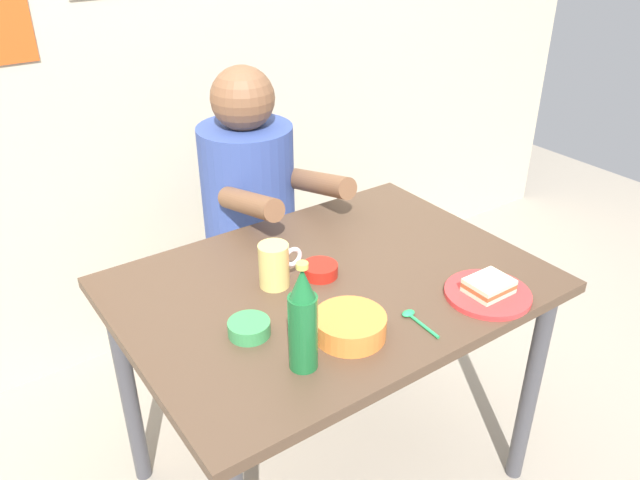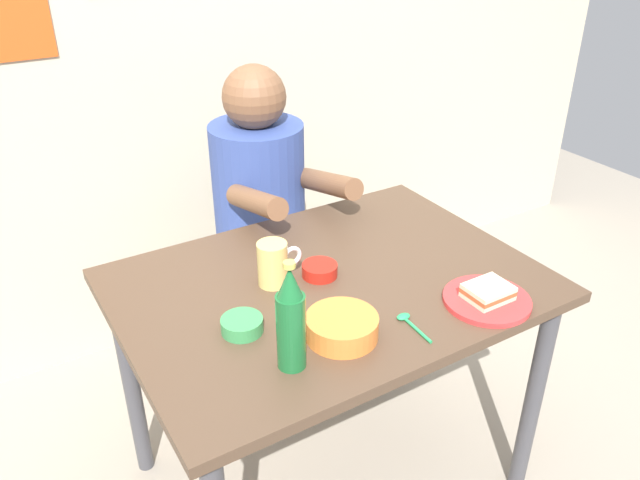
% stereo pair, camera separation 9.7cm
% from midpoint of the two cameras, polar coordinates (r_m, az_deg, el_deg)
% --- Properties ---
extents(ground_plane, '(6.00, 6.00, 0.00)m').
position_cam_midpoint_polar(ground_plane, '(2.18, 2.09, -20.33)').
color(ground_plane, gray).
extents(wall_back, '(4.40, 0.09, 2.60)m').
position_cam_midpoint_polar(wall_back, '(2.39, -12.14, 20.00)').
color(wall_back, '#BCB299').
rests_on(wall_back, ground).
extents(dining_table, '(1.10, 0.80, 0.74)m').
position_cam_midpoint_polar(dining_table, '(1.74, 2.47, -6.30)').
color(dining_table, '#4C3828').
rests_on(dining_table, ground).
extents(stool, '(0.34, 0.34, 0.45)m').
position_cam_midpoint_polar(stool, '(2.40, -3.95, -3.92)').
color(stool, '#4C4C51').
rests_on(stool, ground).
extents(person_seated, '(0.33, 0.56, 0.72)m').
position_cam_midpoint_polar(person_seated, '(2.19, -4.17, 5.12)').
color(person_seated, '#33478C').
rests_on(person_seated, stool).
extents(plate_orange, '(0.22, 0.22, 0.01)m').
position_cam_midpoint_polar(plate_orange, '(1.66, 16.43, -5.26)').
color(plate_orange, red).
rests_on(plate_orange, dining_table).
extents(sandwich, '(0.11, 0.09, 0.04)m').
position_cam_midpoint_polar(sandwich, '(1.65, 16.55, -4.54)').
color(sandwich, beige).
rests_on(sandwich, plate_orange).
extents(beer_mug, '(0.13, 0.08, 0.12)m').
position_cam_midpoint_polar(beer_mug, '(1.64, -2.53, -2.15)').
color(beer_mug, '#D1BC66').
rests_on(beer_mug, dining_table).
extents(beer_bottle, '(0.06, 0.06, 0.26)m').
position_cam_midpoint_polar(beer_bottle, '(1.34, -0.56, -7.32)').
color(beer_bottle, '#19602D').
rests_on(beer_bottle, dining_table).
extents(sambal_bowl_red, '(0.10, 0.10, 0.03)m').
position_cam_midpoint_polar(sambal_bowl_red, '(1.70, 1.61, -2.71)').
color(sambal_bowl_red, '#B21E14').
rests_on(sambal_bowl_red, dining_table).
extents(dip_bowl_green, '(0.10, 0.10, 0.03)m').
position_cam_midpoint_polar(dip_bowl_green, '(1.50, -5.20, -7.62)').
color(dip_bowl_green, '#388C4C').
rests_on(dip_bowl_green, dining_table).
extents(soup_bowl_orange, '(0.17, 0.17, 0.05)m').
position_cam_midpoint_polar(soup_bowl_orange, '(1.47, 3.89, -7.78)').
color(soup_bowl_orange, orange).
rests_on(soup_bowl_orange, dining_table).
extents(spoon, '(0.04, 0.12, 0.01)m').
position_cam_midpoint_polar(spoon, '(1.55, 9.80, -7.30)').
color(spoon, '#26A559').
rests_on(spoon, dining_table).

